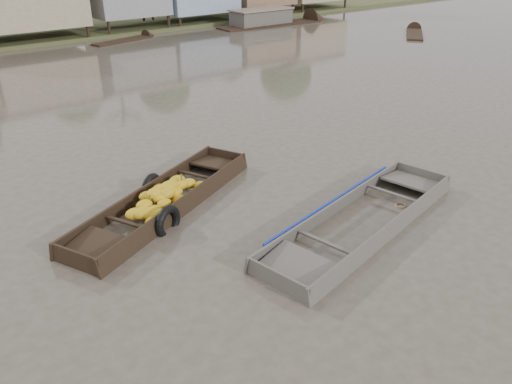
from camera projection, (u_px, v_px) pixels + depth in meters
ground at (302, 223)px, 12.49m from camera, size 120.00×120.00×0.00m
banana_boat at (163, 201)px, 13.10m from camera, size 6.51×4.02×0.92m
viewer_boat at (361, 223)px, 12.41m from camera, size 7.01×2.96×0.55m
distant_boats at (213, 31)px, 36.80m from camera, size 46.23×13.82×1.38m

